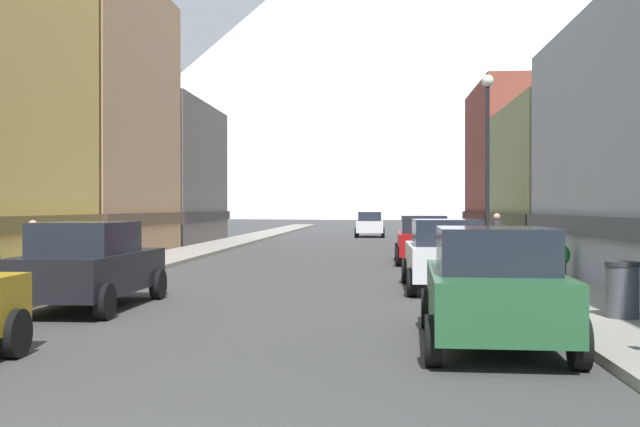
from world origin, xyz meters
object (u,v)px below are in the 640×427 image
trash_bin_right (622,289)px  streetlamp_right (488,143)px  car_right_0 (493,286)px  car_right_2 (423,239)px  car_driving_0 (370,224)px  car_right_1 (445,254)px  potted_plant_0 (557,258)px  pedestrian_0 (33,256)px  pedestrian_1 (497,240)px  car_left_1 (89,265)px

trash_bin_right → streetlamp_right: streetlamp_right is taller
car_right_0 → streetlamp_right: 12.15m
car_right_2 → car_driving_0: 25.94m
car_right_1 → trash_bin_right: 6.35m
potted_plant_0 → pedestrian_0: 13.66m
car_right_0 → pedestrian_0: size_ratio=2.76×
car_right_0 → streetlamp_right: bearing=82.4°
car_right_0 → pedestrian_1: (2.45, 15.76, 0.05)m
car_left_1 → pedestrian_1: pedestrian_1 is taller
car_right_2 → pedestrian_1: pedestrian_1 is taller
trash_bin_right → potted_plant_0: (0.65, 7.75, 0.04)m
potted_plant_0 → pedestrian_1: bearing=97.3°
car_right_0 → pedestrian_0: (-10.05, 6.62, -0.01)m
car_right_2 → car_driving_0: same height
car_right_0 → streetlamp_right: (1.55, 11.65, 3.09)m
car_right_0 → car_right_1: 8.01m
streetlamp_right → car_right_0: bearing=-97.6°
trash_bin_right → streetlamp_right: 10.08m
car_right_0 → trash_bin_right: car_right_0 is taller
car_right_0 → pedestrian_1: bearing=81.2°
potted_plant_0 → pedestrian_1: (-0.75, 5.82, 0.26)m
car_right_2 → streetlamp_right: size_ratio=0.75×
car_right_0 → trash_bin_right: 3.37m
car_driving_0 → trash_bin_right: (4.75, -41.09, -0.26)m
potted_plant_0 → car_right_2: bearing=113.1°
car_right_1 → potted_plant_0: size_ratio=4.55×
pedestrian_1 → streetlamp_right: streetlamp_right is taller
car_driving_0 → pedestrian_1: bearing=-80.4°
car_right_0 → potted_plant_0: (3.20, 9.94, -0.21)m
car_right_2 → streetlamp_right: bearing=-75.0°
car_right_0 → potted_plant_0: bearing=72.1°
car_driving_0 → pedestrian_1: size_ratio=2.55×
car_right_0 → car_driving_0: same height
car_driving_0 → pedestrian_0: size_ratio=2.72×
car_right_0 → car_driving_0: bearing=92.9°
car_right_2 → pedestrian_1: 2.97m
car_left_1 → potted_plant_0: size_ratio=4.57×
car_left_1 → streetlamp_right: (9.15, 7.80, 3.09)m
car_left_1 → trash_bin_right: car_left_1 is taller
car_driving_0 → potted_plant_0: car_driving_0 is taller
trash_bin_right → car_right_1: bearing=113.7°
car_right_0 → car_right_2: same height
potted_plant_0 → pedestrian_1: 5.87m
pedestrian_1 → trash_bin_right: bearing=-89.6°
car_left_1 → car_right_0: same height
pedestrian_1 → streetlamp_right: size_ratio=0.29×
trash_bin_right → car_right_0: bearing=-139.3°
car_driving_0 → car_right_0: bearing=-87.1°
pedestrian_0 → car_right_2: bearing=47.1°
car_driving_0 → pedestrian_0: (-7.85, -36.67, -0.01)m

